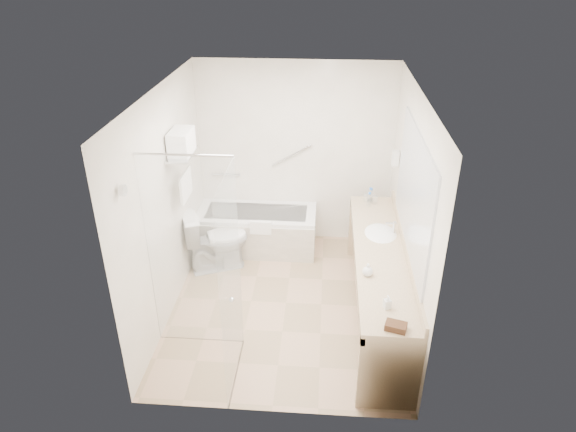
# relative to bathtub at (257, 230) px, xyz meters

# --- Properties ---
(floor) EXTENTS (3.20, 3.20, 0.00)m
(floor) POSITION_rel_bathtub_xyz_m (0.50, -1.24, -0.28)
(floor) COLOR tan
(floor) RESTS_ON ground
(ceiling) EXTENTS (2.60, 3.20, 0.10)m
(ceiling) POSITION_rel_bathtub_xyz_m (0.50, -1.24, 2.22)
(ceiling) COLOR white
(ceiling) RESTS_ON wall_back
(wall_back) EXTENTS (2.60, 0.10, 2.50)m
(wall_back) POSITION_rel_bathtub_xyz_m (0.50, 0.36, 0.97)
(wall_back) COLOR white
(wall_back) RESTS_ON ground
(wall_front) EXTENTS (2.60, 0.10, 2.50)m
(wall_front) POSITION_rel_bathtub_xyz_m (0.50, -2.84, 0.97)
(wall_front) COLOR white
(wall_front) RESTS_ON ground
(wall_left) EXTENTS (0.10, 3.20, 2.50)m
(wall_left) POSITION_rel_bathtub_xyz_m (-0.80, -1.24, 0.97)
(wall_left) COLOR white
(wall_left) RESTS_ON ground
(wall_right) EXTENTS (0.10, 3.20, 2.50)m
(wall_right) POSITION_rel_bathtub_xyz_m (1.80, -1.24, 0.97)
(wall_right) COLOR white
(wall_right) RESTS_ON ground
(bathtub) EXTENTS (1.60, 0.73, 0.59)m
(bathtub) POSITION_rel_bathtub_xyz_m (0.00, 0.00, 0.00)
(bathtub) COLOR white
(bathtub) RESTS_ON floor
(grab_bar_short) EXTENTS (0.40, 0.03, 0.03)m
(grab_bar_short) POSITION_rel_bathtub_xyz_m (-0.45, 0.32, 0.67)
(grab_bar_short) COLOR silver
(grab_bar_short) RESTS_ON wall_back
(grab_bar_long) EXTENTS (0.53, 0.03, 0.33)m
(grab_bar_long) POSITION_rel_bathtub_xyz_m (0.45, 0.32, 0.97)
(grab_bar_long) COLOR silver
(grab_bar_long) RESTS_ON wall_back
(shower_enclosure) EXTENTS (0.96, 0.91, 2.11)m
(shower_enclosure) POSITION_rel_bathtub_xyz_m (-0.13, -2.16, 0.79)
(shower_enclosure) COLOR silver
(shower_enclosure) RESTS_ON floor
(towel_shelf) EXTENTS (0.24, 0.55, 0.81)m
(towel_shelf) POSITION_rel_bathtub_xyz_m (-0.67, -0.89, 1.48)
(towel_shelf) COLOR silver
(towel_shelf) RESTS_ON wall_left
(vanity_counter) EXTENTS (0.55, 2.70, 0.95)m
(vanity_counter) POSITION_rel_bathtub_xyz_m (1.52, -1.39, 0.36)
(vanity_counter) COLOR #CBAD87
(vanity_counter) RESTS_ON floor
(sink) EXTENTS (0.40, 0.52, 0.14)m
(sink) POSITION_rel_bathtub_xyz_m (1.55, -0.99, 0.54)
(sink) COLOR white
(sink) RESTS_ON vanity_counter
(faucet) EXTENTS (0.03, 0.03, 0.14)m
(faucet) POSITION_rel_bathtub_xyz_m (1.70, -0.99, 0.65)
(faucet) COLOR silver
(faucet) RESTS_ON vanity_counter
(mirror) EXTENTS (0.02, 2.00, 1.20)m
(mirror) POSITION_rel_bathtub_xyz_m (1.79, -1.39, 1.27)
(mirror) COLOR #B8BCC5
(mirror) RESTS_ON wall_right
(hairdryer_unit) EXTENTS (0.08, 0.10, 0.18)m
(hairdryer_unit) POSITION_rel_bathtub_xyz_m (1.75, -0.19, 1.17)
(hairdryer_unit) COLOR silver
(hairdryer_unit) RESTS_ON wall_right
(toilet) EXTENTS (0.93, 0.74, 0.80)m
(toilet) POSITION_rel_bathtub_xyz_m (-0.45, -0.54, 0.13)
(toilet) COLOR white
(toilet) RESTS_ON floor
(amenity_basket) EXTENTS (0.20, 0.16, 0.06)m
(amenity_basket) POSITION_rel_bathtub_xyz_m (1.54, -2.64, 0.60)
(amenity_basket) COLOR #452B18
(amenity_basket) RESTS_ON vanity_counter
(soap_bottle_a) EXTENTS (0.10, 0.14, 0.06)m
(soap_bottle_a) POSITION_rel_bathtub_xyz_m (1.50, -2.35, 0.60)
(soap_bottle_a) COLOR silver
(soap_bottle_a) RESTS_ON vanity_counter
(soap_bottle_b) EXTENTS (0.12, 0.14, 0.10)m
(soap_bottle_b) POSITION_rel_bathtub_xyz_m (1.35, -1.85, 0.63)
(soap_bottle_b) COLOR silver
(soap_bottle_b) RESTS_ON vanity_counter
(water_bottle_left) EXTENTS (0.06, 0.06, 0.19)m
(water_bottle_left) POSITION_rel_bathtub_xyz_m (1.46, -0.31, 0.66)
(water_bottle_left) COLOR silver
(water_bottle_left) RESTS_ON vanity_counter
(water_bottle_mid) EXTENTS (0.05, 0.05, 0.17)m
(water_bottle_mid) POSITION_rel_bathtub_xyz_m (1.50, -0.15, 0.65)
(water_bottle_mid) COLOR silver
(water_bottle_mid) RESTS_ON vanity_counter
(water_bottle_right) EXTENTS (0.06, 0.06, 0.20)m
(water_bottle_right) POSITION_rel_bathtub_xyz_m (1.48, -0.20, 0.66)
(water_bottle_right) COLOR silver
(water_bottle_right) RESTS_ON vanity_counter
(drinking_glass_near) EXTENTS (0.09, 0.09, 0.09)m
(drinking_glass_near) POSITION_rel_bathtub_xyz_m (1.44, -0.16, 0.62)
(drinking_glass_near) COLOR silver
(drinking_glass_near) RESTS_ON vanity_counter
(drinking_glass_far) EXTENTS (0.10, 0.10, 0.10)m
(drinking_glass_far) POSITION_rel_bathtub_xyz_m (1.54, -0.23, 0.62)
(drinking_glass_far) COLOR silver
(drinking_glass_far) RESTS_ON vanity_counter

